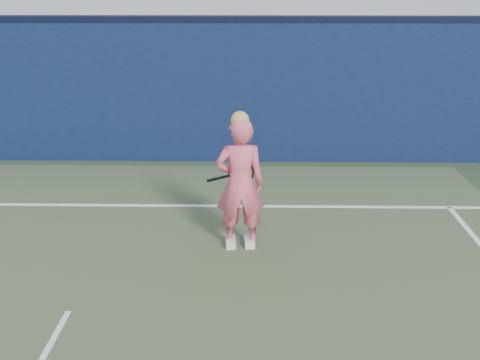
{
  "coord_description": "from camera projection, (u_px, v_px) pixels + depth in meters",
  "views": [
    {
      "loc": [
        1.86,
        -4.35,
        3.26
      ],
      "look_at": [
        1.73,
        2.64,
        0.88
      ],
      "focal_mm": 45.0,
      "sensor_mm": 36.0,
      "label": 1
    }
  ],
  "objects": [
    {
      "name": "player",
      "position": [
        240.0,
        183.0,
        7.39
      ],
      "size": [
        0.64,
        0.44,
        1.75
      ],
      "rotation": [
        0.0,
        0.0,
        3.22
      ],
      "color": "#E55970",
      "rests_on": "ground"
    },
    {
      "name": "racket",
      "position": [
        239.0,
        174.0,
        7.79
      ],
      "size": [
        0.63,
        0.14,
        0.34
      ],
      "rotation": [
        0.0,
        0.0,
        -0.15
      ],
      "color": "black",
      "rests_on": "ground"
    },
    {
      "name": "backstop_wall",
      "position": [
        149.0,
        92.0,
        10.95
      ],
      "size": [
        24.0,
        0.4,
        2.5
      ],
      "primitive_type": "cube",
      "color": "#0D163C",
      "rests_on": "ground"
    },
    {
      "name": "wall_cap",
      "position": [
        146.0,
        19.0,
        10.53
      ],
      "size": [
        24.0,
        0.42,
        0.1
      ],
      "primitive_type": "cube",
      "color": "black",
      "rests_on": "backstop_wall"
    }
  ]
}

